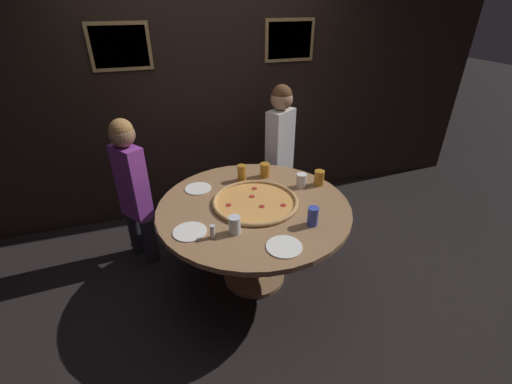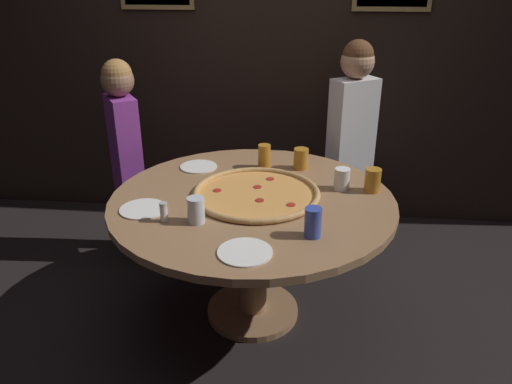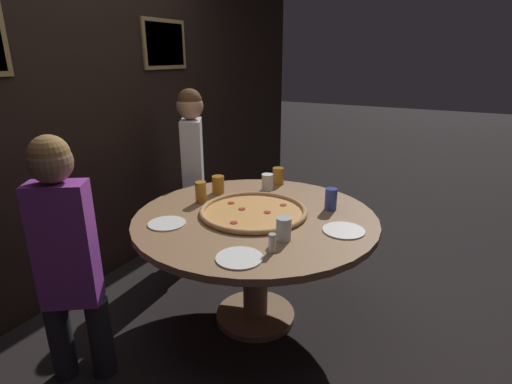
# 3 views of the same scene
# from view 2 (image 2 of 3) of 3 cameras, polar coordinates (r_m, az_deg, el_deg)

# --- Properties ---
(ground_plane) EXTENTS (24.00, 24.00, 0.00)m
(ground_plane) POSITION_cam_2_polar(r_m,az_deg,el_deg) (2.98, -0.38, -13.61)
(ground_plane) COLOR black
(back_wall) EXTENTS (6.40, 0.08, 2.60)m
(back_wall) POSITION_cam_2_polar(r_m,az_deg,el_deg) (3.71, 1.83, 16.31)
(back_wall) COLOR black
(back_wall) RESTS_ON ground_plane
(dining_table) EXTENTS (1.48, 1.48, 0.74)m
(dining_table) POSITION_cam_2_polar(r_m,az_deg,el_deg) (2.65, -0.41, -3.41)
(dining_table) COLOR #936B47
(dining_table) RESTS_ON ground_plane
(giant_pizza) EXTENTS (0.67, 0.67, 0.03)m
(giant_pizza) POSITION_cam_2_polar(r_m,az_deg,el_deg) (2.60, 0.06, -0.16)
(giant_pizza) COLOR #E0994C
(giant_pizza) RESTS_ON dining_table
(drink_cup_far_left) EXTENTS (0.08, 0.08, 0.12)m
(drink_cup_far_left) POSITION_cam_2_polar(r_m,az_deg,el_deg) (2.69, 9.80, 1.47)
(drink_cup_far_left) COLOR white
(drink_cup_far_left) RESTS_ON dining_table
(drink_cup_front_edge) EXTENTS (0.08, 0.08, 0.14)m
(drink_cup_front_edge) POSITION_cam_2_polar(r_m,az_deg,el_deg) (2.21, 6.52, -3.47)
(drink_cup_front_edge) COLOR #384CB7
(drink_cup_front_edge) RESTS_ON dining_table
(drink_cup_by_shaker) EXTENTS (0.09, 0.09, 0.12)m
(drink_cup_by_shaker) POSITION_cam_2_polar(r_m,az_deg,el_deg) (2.94, 5.16, 3.82)
(drink_cup_by_shaker) COLOR #BC7A23
(drink_cup_by_shaker) RESTS_ON dining_table
(drink_cup_beside_pizza) EXTENTS (0.07, 0.07, 0.14)m
(drink_cup_beside_pizza) POSITION_cam_2_polar(r_m,az_deg,el_deg) (2.94, 0.96, 4.10)
(drink_cup_beside_pizza) COLOR #BC7A23
(drink_cup_beside_pizza) RESTS_ON dining_table
(drink_cup_near_right) EXTENTS (0.08, 0.08, 0.13)m
(drink_cup_near_right) POSITION_cam_2_polar(r_m,az_deg,el_deg) (2.33, -6.87, -2.07)
(drink_cup_near_right) COLOR silver
(drink_cup_near_right) RESTS_ON dining_table
(drink_cup_far_right) EXTENTS (0.08, 0.08, 0.13)m
(drink_cup_far_right) POSITION_cam_2_polar(r_m,az_deg,el_deg) (2.70, 13.19, 1.32)
(drink_cup_far_right) COLOR #BC7A23
(drink_cup_far_right) RESTS_ON dining_table
(white_plate_left_side) EXTENTS (0.23, 0.23, 0.01)m
(white_plate_left_side) POSITION_cam_2_polar(r_m,az_deg,el_deg) (2.10, -1.28, -6.88)
(white_plate_left_side) COLOR white
(white_plate_left_side) RESTS_ON dining_table
(white_plate_far_back) EXTENTS (0.23, 0.23, 0.01)m
(white_plate_far_back) POSITION_cam_2_polar(r_m,az_deg,el_deg) (2.52, -12.78, -1.90)
(white_plate_far_back) COLOR white
(white_plate_far_back) RESTS_ON dining_table
(white_plate_right_side) EXTENTS (0.22, 0.22, 0.01)m
(white_plate_right_side) POSITION_cam_2_polar(r_m,az_deg,el_deg) (2.99, -6.58, 2.90)
(white_plate_right_side) COLOR white
(white_plate_right_side) RESTS_ON dining_table
(condiment_shaker) EXTENTS (0.04, 0.04, 0.10)m
(condiment_shaker) POSITION_cam_2_polar(r_m,az_deg,el_deg) (2.37, -10.50, -2.26)
(condiment_shaker) COLOR silver
(condiment_shaker) RESTS_ON dining_table
(diner_side_left) EXTENTS (0.37, 0.30, 1.42)m
(diner_side_left) POSITION_cam_2_polar(r_m,az_deg,el_deg) (3.39, 10.85, 6.42)
(diner_side_left) COLOR #232328
(diner_side_left) RESTS_ON ground_plane
(diner_side_right) EXTENTS (0.29, 0.34, 1.33)m
(diner_side_right) POSITION_cam_2_polar(r_m,az_deg,el_deg) (3.31, -14.68, 4.61)
(diner_side_right) COLOR #232328
(diner_side_right) RESTS_ON ground_plane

